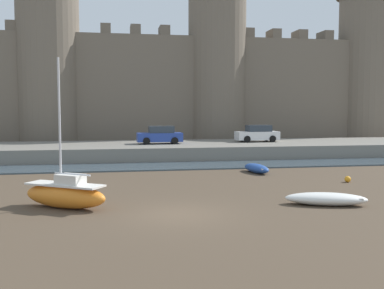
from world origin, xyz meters
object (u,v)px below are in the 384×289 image
Objects in this scene: car_quay_west at (257,134)px; mooring_buoy_mid_mud at (348,179)px; rowboat_midflat_right at (257,168)px; sailboat_foreground_centre at (65,194)px; car_quay_centre_east at (160,135)px; mooring_buoy_off_centre at (76,186)px; rowboat_foreground_left at (326,199)px.

mooring_buoy_mid_mud is at bearing -89.74° from car_quay_west.
sailboat_foreground_centre is (-11.83, -9.10, 0.32)m from rowboat_midflat_right.
mooring_buoy_off_centre is at bearing -111.62° from car_quay_centre_east.
car_quay_centre_east is at bearing 115.88° from rowboat_midflat_right.
mooring_buoy_off_centre is (-15.88, 0.38, 0.00)m from mooring_buoy_mid_mud.
rowboat_foreground_left is at bearing -27.91° from mooring_buoy_off_centre.
mooring_buoy_off_centre is 0.09× the size of car_quay_centre_east.
car_quay_west reaches higher than rowboat_midflat_right.
rowboat_foreground_left is 7.18m from mooring_buoy_mid_mud.
sailboat_foreground_centre is 26.59m from car_quay_west.
car_quay_west reaches higher than rowboat_foreground_left.
rowboat_midflat_right is at bearing -108.44° from car_quay_west.
rowboat_midflat_right is 8.07× the size of mooring_buoy_mid_mud.
rowboat_foreground_left is 0.94× the size of car_quay_west.
mooring_buoy_mid_mud is 15.88m from mooring_buoy_off_centre.
car_quay_west is (9.56, 0.84, 0.00)m from car_quay_centre_east.
rowboat_foreground_left is at bearing -126.58° from mooring_buoy_mid_mud.
mooring_buoy_off_centre is at bearing 152.09° from rowboat_foreground_left.
sailboat_foreground_centre is 4.71m from mooring_buoy_off_centre.
mooring_buoy_mid_mud is at bearing 15.10° from sailboat_foreground_centre.
sailboat_foreground_centre is 1.61× the size of car_quay_centre_east.
rowboat_foreground_left is at bearing -100.46° from car_quay_west.
car_quay_west is at bearing 53.26° from sailboat_foreground_centre.
car_quay_west is (15.80, 16.59, 1.80)m from mooring_buoy_off_centre.
sailboat_foreground_centre is at bearing 172.90° from rowboat_foreground_left.
car_quay_west is (-0.08, 16.97, 1.81)m from mooring_buoy_mid_mud.
sailboat_foreground_centre is 1.72× the size of rowboat_foreground_left.
rowboat_midflat_right is at bearing 20.60° from mooring_buoy_off_centre.
car_quay_west is (15.89, 21.28, 1.35)m from sailboat_foreground_centre.
sailboat_foreground_centre is 17.28× the size of mooring_buoy_off_centre.
mooring_buoy_off_centre is (-11.74, -4.41, -0.13)m from rowboat_midflat_right.
rowboat_midflat_right is at bearing 89.24° from rowboat_foreground_left.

